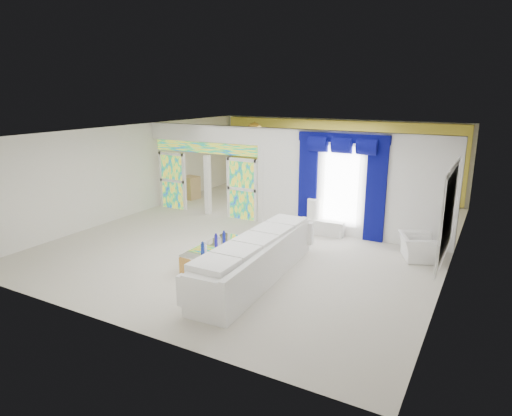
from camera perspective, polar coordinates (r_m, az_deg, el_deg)
The scene contains 22 objects.
floor at distance 13.15m, azimuth 1.38°, elevation -3.30°, with size 12.00×12.00×0.00m, color #B7AF9E.
dividing_wall at distance 12.88m, azimuth 12.04°, elevation 2.90°, with size 5.70×0.18×3.00m, color white.
dividing_header at distance 14.90m, azimuth -6.63°, elevation 9.49°, with size 4.30×0.18×0.55m, color white.
stained_panel_left at distance 16.01m, azimuth -10.62°, elevation 3.46°, with size 0.95×0.04×2.00m, color #994C3F.
stained_panel_right at distance 14.39m, azimuth -1.79°, elevation 2.44°, with size 0.95×0.04×2.00m, color #994C3F.
stained_transom at distance 14.95m, azimuth -6.58°, elevation 7.67°, with size 4.00×0.05×0.35m, color #994C3F.
window_pane at distance 12.87m, azimuth 10.83°, elevation 2.73°, with size 1.00×0.02×2.30m, color white.
blue_drape_left at distance 13.18m, azimuth 6.65°, elevation 2.96°, with size 0.55×0.10×2.80m, color #030649.
blue_drape_right at distance 12.59m, azimuth 15.10°, elevation 1.97°, with size 0.55×0.10×2.80m, color #030649.
blue_pelmet at distance 12.63m, azimuth 11.09°, elevation 8.79°, with size 2.60×0.12×0.25m, color #030649.
wall_mirror at distance 10.44m, azimuth 23.49°, elevation -0.52°, with size 0.04×2.70×1.90m, color white.
gold_curtains at distance 18.12m, azimuth 10.12°, elevation 6.40°, with size 9.70×0.12×2.90m, color gold.
white_sofa at distance 9.97m, azimuth 0.07°, elevation -6.76°, with size 0.95×4.43×0.84m, color white.
coffee_table at distance 10.95m, azimuth -5.40°, elevation -5.96°, with size 0.65×1.95×0.43m, color #BB833A.
console_table at distance 13.19m, azimuth 8.49°, elevation -2.41°, with size 1.30×0.41×0.43m, color silver.
table_lamp at distance 13.16m, azimuth 7.36°, elevation -0.12°, with size 0.36×0.36×0.58m, color silver.
armchair at distance 11.85m, azimuth 19.97°, elevation -4.71°, with size 0.95×0.83×0.62m, color white.
grand_piano at distance 17.51m, azimuth 3.42°, elevation 2.94°, with size 1.47×1.93×0.97m, color black.
piano_bench at distance 16.19m, azimuth 0.96°, elevation 0.74°, with size 0.87×0.34×0.29m, color black.
tv_console at distance 17.46m, azimuth -8.40°, elevation 2.61°, with size 0.60×0.55×0.87m, color tan.
chandelier at distance 16.64m, azimuth -0.20°, elevation 9.88°, with size 0.60×0.60×0.60m, color gold.
decanters at distance 10.82m, azimuth -5.55°, elevation -4.45°, with size 0.21×1.11×0.29m.
Camera 1 is at (5.75, -11.09, 4.10)m, focal length 31.25 mm.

